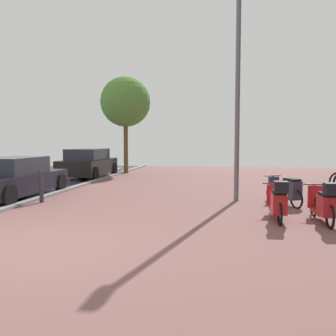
# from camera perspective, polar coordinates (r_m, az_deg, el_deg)

# --- Properties ---
(ground) EXTENTS (21.00, 40.00, 0.13)m
(ground) POSITION_cam_1_polar(r_m,az_deg,el_deg) (5.96, -9.00, -13.46)
(ground) COLOR #332934
(scooter_near) EXTENTS (0.52, 1.80, 0.97)m
(scooter_near) POSITION_cam_1_polar(r_m,az_deg,el_deg) (8.49, 16.85, -5.08)
(scooter_near) COLOR black
(scooter_near) RESTS_ON ground
(scooter_mid) EXTENTS (0.88, 1.55, 0.80)m
(scooter_mid) POSITION_cam_1_polar(r_m,az_deg,el_deg) (10.58, 18.18, -3.43)
(scooter_mid) COLOR black
(scooter_mid) RESTS_ON ground
(scooter_far) EXTENTS (0.52, 1.78, 0.97)m
(scooter_far) POSITION_cam_1_polar(r_m,az_deg,el_deg) (8.52, 23.36, -5.20)
(scooter_far) COLOR black
(scooter_far) RESTS_ON ground
(parked_car_near) EXTENTS (1.80, 4.23, 1.28)m
(parked_car_near) POSITION_cam_1_polar(r_m,az_deg,el_deg) (12.46, -23.05, -1.54)
(parked_car_near) COLOR black
(parked_car_near) RESTS_ON ground
(parked_car_far) EXTENTS (1.89, 3.96, 1.40)m
(parked_car_far) POSITION_cam_1_polar(r_m,az_deg,el_deg) (18.34, -12.41, 0.69)
(parked_car_far) COLOR black
(parked_car_far) RESTS_ON ground
(lamp_post) EXTENTS (0.20, 0.52, 6.64)m
(lamp_post) POSITION_cam_1_polar(r_m,az_deg,el_deg) (11.10, 10.91, 13.82)
(lamp_post) COLOR slate
(lamp_post) RESTS_ON ground
(street_tree) EXTENTS (2.76, 2.76, 5.33)m
(street_tree) POSITION_cam_1_polar(r_m,az_deg,el_deg) (20.49, -6.70, 10.25)
(street_tree) COLOR brown
(street_tree) RESTS_ON ground
(bollard_far) EXTENTS (0.12, 0.12, 0.94)m
(bollard_far) POSITION_cam_1_polar(r_m,az_deg,el_deg) (11.17, -19.28, -2.75)
(bollard_far) COLOR #38383D
(bollard_far) RESTS_ON ground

